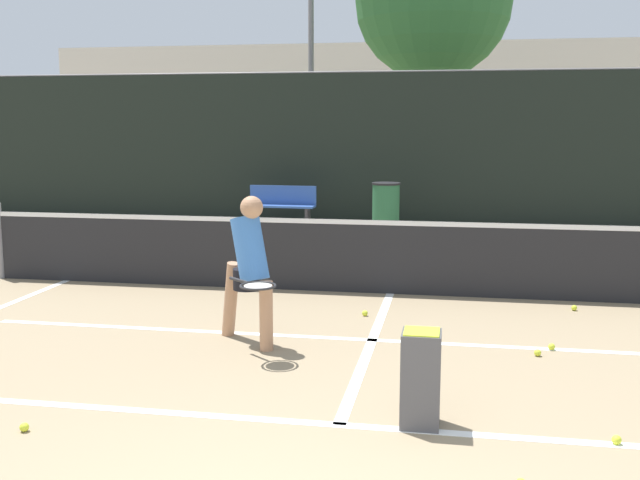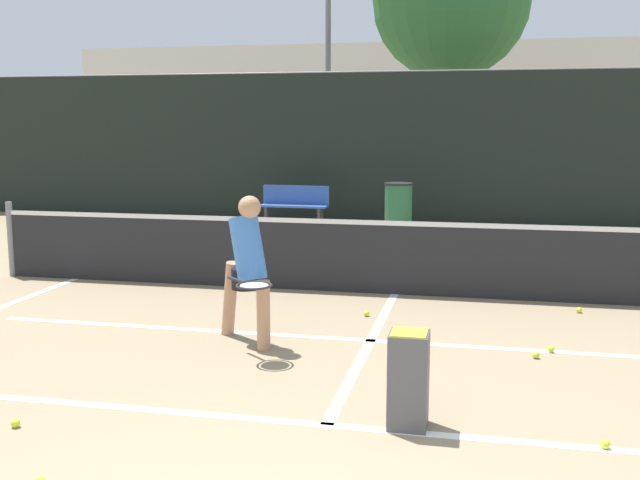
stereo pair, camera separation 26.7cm
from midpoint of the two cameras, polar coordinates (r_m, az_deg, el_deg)
court_baseline_near at (r=5.60m, az=1.92°, el=-13.92°), size 11.00×0.10×0.01m
court_service_line at (r=7.64m, az=4.88°, el=-7.64°), size 8.25×0.10×0.01m
court_center_mark at (r=7.61m, az=4.85°, el=-7.71°), size 0.10×4.31×0.01m
net at (r=9.58m, az=6.56°, el=-1.15°), size 11.09×0.09×1.07m
fence_back at (r=16.36m, az=9.07°, el=6.92°), size 24.00×0.06×3.28m
player_practicing at (r=7.37m, az=-4.54°, el=-1.79°), size 0.86×1.07×1.49m
tennis_ball_scattered_2 at (r=7.38m, az=17.14°, el=-8.38°), size 0.07×0.07×0.07m
tennis_ball_scattered_3 at (r=9.24m, az=19.93°, el=-5.04°), size 0.07×0.07×0.07m
tennis_ball_scattered_4 at (r=7.61m, az=18.16°, el=-7.91°), size 0.07×0.07×0.07m
tennis_ball_scattered_6 at (r=5.62m, az=22.23°, el=-14.21°), size 0.07×0.07×0.07m
tennis_ball_scattered_8 at (r=8.56m, az=4.45°, el=-5.61°), size 0.07×0.07×0.07m
tennis_ball_scattered_9 at (r=5.93m, az=-20.97°, el=-12.91°), size 0.07×0.07×0.07m
ball_hopper at (r=5.50m, az=8.17°, el=-10.34°), size 0.28×0.28×0.71m
courtside_bench at (r=15.83m, az=-1.47°, el=2.70°), size 1.46×0.43×0.86m
trash_bin at (r=15.26m, az=6.49°, el=2.53°), size 0.58×0.58×0.98m
parked_car at (r=19.70m, az=10.16°, el=4.22°), size 1.75×4.46×1.44m
floodlight_mast at (r=22.38m, az=0.98°, el=17.29°), size 1.10×0.24×8.55m
tree_west at (r=22.52m, az=10.30°, el=17.53°), size 4.46×4.46×7.84m
building_far at (r=34.97m, az=10.88°, el=9.87°), size 36.00×2.40×5.69m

